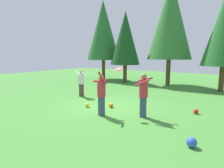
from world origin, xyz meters
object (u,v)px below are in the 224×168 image
(person_thrower, at_px, (101,92))
(tree_center, at_px, (170,20))
(frisbee, at_px, (119,69))
(tree_left, at_px, (125,38))
(ball_yellow, at_px, (87,105))
(ball_blue, at_px, (192,142))
(ball_red, at_px, (196,111))
(person_catcher, at_px, (143,92))
(tree_far_left, at_px, (103,31))
(person_bystander, at_px, (81,81))
(ball_orange, at_px, (111,105))

(person_thrower, bearing_deg, tree_center, 42.90)
(frisbee, height_order, tree_left, tree_left)
(ball_yellow, height_order, tree_center, tree_center)
(person_thrower, xyz_separation_m, ball_yellow, (-1.33, 0.60, -0.89))
(ball_blue, xyz_separation_m, ball_red, (-0.54, 3.24, -0.03))
(person_catcher, distance_m, tree_far_left, 12.83)
(frisbee, height_order, tree_center, tree_center)
(person_catcher, height_order, ball_yellow, person_catcher)
(tree_far_left, bearing_deg, ball_red, -34.96)
(person_bystander, height_order, tree_center, tree_center)
(frisbee, bearing_deg, tree_center, 95.69)
(ball_blue, bearing_deg, ball_yellow, 163.88)
(ball_orange, xyz_separation_m, tree_left, (-3.86, 7.77, 3.75))
(ball_yellow, relative_size, ball_red, 0.93)
(tree_far_left, relative_size, tree_center, 0.93)
(tree_far_left, bearing_deg, tree_center, -2.05)
(ball_blue, distance_m, tree_center, 12.02)
(tree_center, bearing_deg, ball_orange, -89.66)
(ball_blue, xyz_separation_m, tree_left, (-7.90, 9.79, 3.71))
(person_catcher, bearing_deg, frisbee, -0.00)
(frisbee, distance_m, ball_yellow, 2.53)
(ball_blue, bearing_deg, tree_center, 111.94)
(person_catcher, distance_m, ball_blue, 2.86)
(person_thrower, height_order, ball_orange, person_thrower)
(ball_red, relative_size, tree_center, 0.03)
(person_catcher, distance_m, tree_left, 10.38)
(person_thrower, height_order, tree_center, tree_center)
(ball_yellow, bearing_deg, person_catcher, 3.01)
(person_bystander, bearing_deg, tree_center, 92.66)
(person_bystander, distance_m, ball_orange, 3.13)
(person_thrower, distance_m, ball_blue, 3.88)
(ball_orange, bearing_deg, tree_left, 116.42)
(ball_yellow, bearing_deg, tree_far_left, 122.74)
(ball_orange, bearing_deg, tree_far_left, 128.82)
(tree_center, bearing_deg, tree_left, -174.77)
(person_thrower, distance_m, person_catcher, 1.67)
(ball_red, height_order, tree_left, tree_left)
(person_catcher, bearing_deg, tree_far_left, -56.39)
(person_thrower, xyz_separation_m, person_catcher, (1.50, 0.75, 0.04))
(frisbee, distance_m, ball_blue, 3.92)
(ball_yellow, relative_size, tree_far_left, 0.03)
(person_thrower, xyz_separation_m, tree_left, (-4.21, 8.95, 2.86))
(tree_left, distance_m, tree_far_left, 3.06)
(person_thrower, relative_size, person_catcher, 1.06)
(person_catcher, distance_m, ball_orange, 2.11)
(ball_blue, bearing_deg, ball_orange, 153.34)
(ball_blue, bearing_deg, person_thrower, 167.06)
(person_bystander, distance_m, tree_far_left, 9.13)
(frisbee, xyz_separation_m, ball_yellow, (-1.80, 0.04, -1.78))
(person_thrower, height_order, tree_far_left, tree_far_left)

